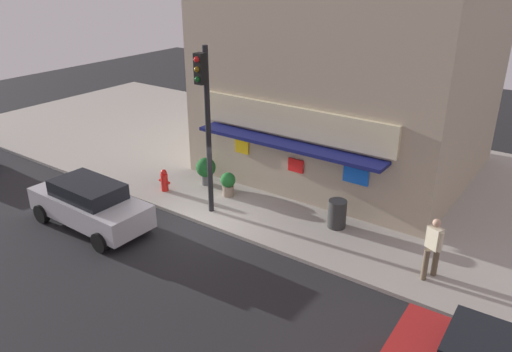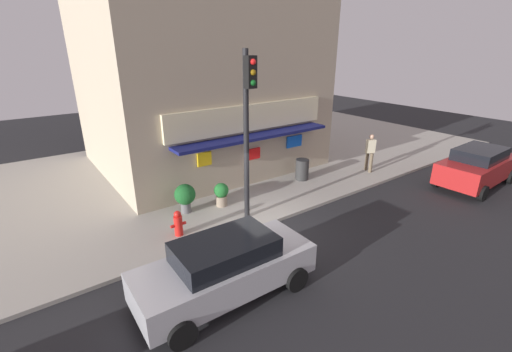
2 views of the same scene
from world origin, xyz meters
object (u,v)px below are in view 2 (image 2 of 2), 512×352
(pedestrian, at_px, (370,151))
(trash_can, at_px, (302,169))
(potted_plant_by_window, at_px, (185,196))
(potted_plant_by_doorway, at_px, (221,193))
(parked_car_red, at_px, (477,166))
(traffic_light, at_px, (248,117))
(fire_hydrant, at_px, (178,223))
(parked_car_silver, at_px, (226,267))

(pedestrian, bearing_deg, trash_can, 162.35)
(trash_can, height_order, potted_plant_by_window, potted_plant_by_window)
(potted_plant_by_doorway, distance_m, parked_car_red, 11.20)
(traffic_light, height_order, pedestrian, traffic_light)
(fire_hydrant, xyz_separation_m, parked_car_red, (12.44, -3.51, 0.35))
(potted_plant_by_doorway, distance_m, parked_car_silver, 4.87)
(fire_hydrant, relative_size, pedestrian, 0.47)
(fire_hydrant, bearing_deg, traffic_light, -7.82)
(potted_plant_by_doorway, bearing_deg, potted_plant_by_window, 166.94)
(fire_hydrant, distance_m, potted_plant_by_window, 1.64)
(parked_car_silver, bearing_deg, parked_car_red, -1.43)
(potted_plant_by_doorway, xyz_separation_m, parked_car_silver, (-2.39, -4.24, 0.19))
(potted_plant_by_window, bearing_deg, parked_car_silver, -103.13)
(potted_plant_by_window, bearing_deg, potted_plant_by_doorway, -13.06)
(fire_hydrant, height_order, trash_can, trash_can)
(trash_can, bearing_deg, potted_plant_by_doorway, -177.14)
(pedestrian, height_order, parked_car_silver, pedestrian)
(traffic_light, distance_m, fire_hydrant, 4.05)
(potted_plant_by_window, bearing_deg, traffic_light, -46.61)
(traffic_light, distance_m, parked_car_red, 10.82)
(fire_hydrant, height_order, potted_plant_by_window, potted_plant_by_window)
(trash_can, height_order, parked_car_silver, parked_car_silver)
(potted_plant_by_doorway, xyz_separation_m, potted_plant_by_window, (-1.33, 0.31, 0.14))
(potted_plant_by_doorway, bearing_deg, parked_car_red, -24.02)
(parked_car_silver, bearing_deg, trash_can, 33.57)
(fire_hydrant, xyz_separation_m, pedestrian, (9.90, 0.19, 0.57))
(traffic_light, distance_m, parked_car_silver, 4.86)
(trash_can, height_order, pedestrian, pedestrian)
(traffic_light, distance_m, pedestrian, 7.87)
(traffic_light, height_order, fire_hydrant, traffic_light)
(fire_hydrant, bearing_deg, parked_car_red, -15.75)
(potted_plant_by_window, bearing_deg, pedestrian, -7.33)
(trash_can, relative_size, potted_plant_by_window, 0.87)
(fire_hydrant, xyz_separation_m, potted_plant_by_window, (0.89, 1.35, 0.23))
(trash_can, bearing_deg, parked_car_red, -38.99)
(fire_hydrant, relative_size, trash_can, 0.91)
(pedestrian, xyz_separation_m, potted_plant_by_window, (-9.01, 1.16, -0.34))
(pedestrian, bearing_deg, potted_plant_by_window, 172.67)
(traffic_light, xyz_separation_m, pedestrian, (7.41, 0.54, -2.60))
(potted_plant_by_window, height_order, parked_car_red, parked_car_red)
(pedestrian, bearing_deg, parked_car_silver, -161.40)
(fire_hydrant, height_order, parked_car_silver, parked_car_silver)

